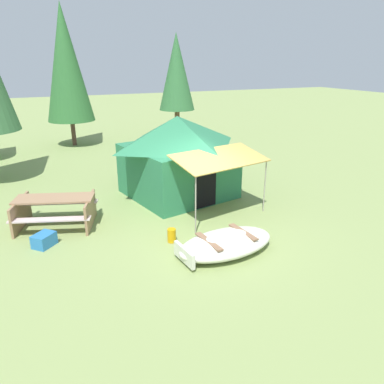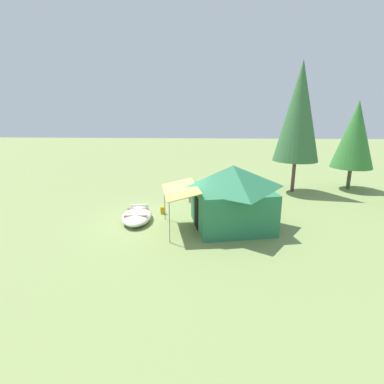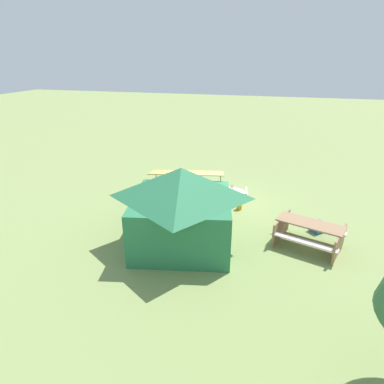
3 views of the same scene
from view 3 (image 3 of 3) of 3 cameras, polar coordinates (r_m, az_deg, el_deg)
The scene contains 6 objects.
ground_plane at distance 12.86m, azimuth 3.01°, elevation -3.26°, with size 80.00×80.00×0.00m, color #829554.
beached_rowboat at distance 14.03m, azimuth 4.83°, elevation -0.06°, with size 2.49×1.51×0.43m.
canvas_cabin_tent at distance 10.12m, azimuth -1.77°, elevation -2.41°, with size 3.70×4.77×2.54m.
picnic_table at distance 11.00m, azimuth 19.41°, elevation -6.41°, with size 2.33×1.97×0.80m.
cooler_box at distance 12.15m, azimuth 20.75°, elevation -5.61°, with size 0.50×0.37×0.31m, color #2971B8.
fuel_can at distance 13.03m, azimuth 8.06°, elevation -2.30°, with size 0.21×0.21×0.33m, color orange.
Camera 3 is at (-2.45, 11.34, 5.55)m, focal length 31.23 mm.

